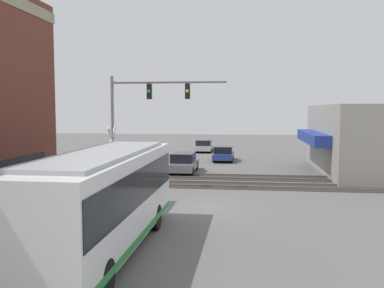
% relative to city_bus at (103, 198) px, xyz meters
% --- Properties ---
extents(ground_plane, '(120.00, 120.00, 0.00)m').
position_rel_city_bus_xyz_m(ground_plane, '(7.01, -2.80, -1.86)').
color(ground_plane, '#605E5B').
extents(shop_building, '(13.85, 10.38, 5.09)m').
position_rel_city_bus_xyz_m(shop_building, '(20.30, -14.84, 0.69)').
color(shop_building, gray).
rests_on(shop_building, ground).
extents(city_bus, '(10.19, 2.59, 3.38)m').
position_rel_city_bus_xyz_m(city_bus, '(0.00, 0.00, 0.00)').
color(city_bus, white).
rests_on(city_bus, ground).
extents(traffic_signal_gantry, '(0.42, 6.97, 6.76)m').
position_rel_city_bus_xyz_m(traffic_signal_gantry, '(11.58, 1.45, 3.03)').
color(traffic_signal_gantry, gray).
rests_on(traffic_signal_gantry, ground).
extents(crossing_signal, '(1.41, 1.18, 3.81)m').
position_rel_city_bus_xyz_m(crossing_signal, '(10.31, 3.00, 0.44)').
color(crossing_signal, gray).
rests_on(crossing_signal, ground).
extents(rail_track_near, '(2.60, 60.00, 0.15)m').
position_rel_city_bus_xyz_m(rail_track_near, '(13.01, -2.80, -1.83)').
color(rail_track_near, '#332D28').
rests_on(rail_track_near, ground).
extents(rail_track_far, '(2.60, 60.00, 0.15)m').
position_rel_city_bus_xyz_m(rail_track_far, '(16.21, -2.80, -1.83)').
color(rail_track_far, '#332D28').
rests_on(rail_track_far, ground).
extents(parked_car_grey, '(4.72, 1.82, 1.51)m').
position_rel_city_bus_xyz_m(parked_car_grey, '(18.27, -0.00, -1.16)').
color(parked_car_grey, slate).
rests_on(parked_car_grey, ground).
extents(parked_car_blue, '(4.42, 1.82, 1.39)m').
position_rel_city_bus_xyz_m(parked_car_blue, '(25.88, -2.60, -1.21)').
color(parked_car_blue, navy).
rests_on(parked_car_blue, ground).
extents(parked_car_silver, '(4.33, 1.82, 1.36)m').
position_rel_city_bus_xyz_m(parked_car_silver, '(33.97, -0.00, -1.22)').
color(parked_car_silver, '#B7B7BC').
rests_on(parked_car_silver, ground).
extents(pedestrian_at_crossing, '(0.34, 0.34, 1.63)m').
position_rel_city_bus_xyz_m(pedestrian_at_crossing, '(9.42, 1.41, -1.03)').
color(pedestrian_at_crossing, '#2D3351').
rests_on(pedestrian_at_crossing, ground).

